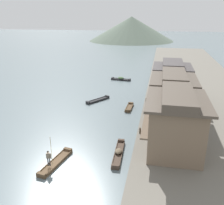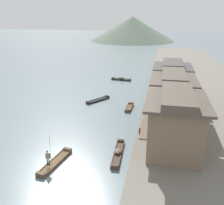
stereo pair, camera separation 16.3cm
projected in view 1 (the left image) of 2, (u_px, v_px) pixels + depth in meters
ground_plane at (54, 168)px, 23.82m from camera, size 400.00×400.00×0.00m
riverbank_right at (195, 87)px, 48.34m from camera, size 18.00×110.00×0.92m
boat_foreground_poled at (56, 162)px, 24.52m from camera, size 1.81×5.10×0.46m
boatman_person at (49, 156)px, 23.14m from camera, size 0.57×0.27×3.04m
boat_moored_nearest at (129, 108)px, 38.74m from camera, size 1.00×3.59×0.47m
boat_moored_second at (121, 79)px, 55.19m from camera, size 4.46×1.62×0.75m
boat_moored_third at (98, 100)px, 42.13m from camera, size 3.32×4.39×0.45m
boat_moored_far at (118, 153)px, 25.99m from camera, size 1.09×5.44×0.67m
house_waterfront_nearest at (175, 122)px, 24.50m from camera, size 6.18×7.78×6.14m
house_waterfront_second at (172, 96)px, 32.10m from camera, size 6.06×7.50×6.14m
house_waterfront_tall at (171, 81)px, 39.30m from camera, size 6.20×6.90×6.14m
mooring_post_dock_near at (140, 131)px, 28.60m from camera, size 0.20×0.20×0.72m
mooring_post_dock_mid at (146, 101)px, 38.03m from camera, size 0.20×0.20×0.90m
hill_far_west at (131, 29)px, 132.88m from camera, size 45.32×45.32×12.58m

